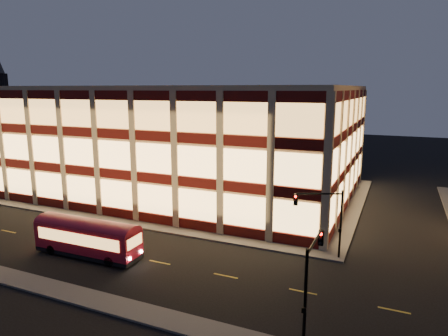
% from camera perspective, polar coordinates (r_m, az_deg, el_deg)
% --- Properties ---
extents(ground, '(200.00, 200.00, 0.00)m').
position_cam_1_polar(ground, '(44.58, -15.84, -7.72)').
color(ground, black).
rests_on(ground, ground).
extents(sidewalk_office_south, '(54.00, 2.00, 0.15)m').
position_cam_1_polar(sidewalk_office_south, '(47.16, -17.90, -6.70)').
color(sidewalk_office_south, '#514F4C').
rests_on(sidewalk_office_south, ground).
extents(sidewalk_office_east, '(2.00, 30.00, 0.15)m').
position_cam_1_polar(sidewalk_office_east, '(51.31, 18.08, -5.25)').
color(sidewalk_office_east, '#514F4C').
rests_on(sidewalk_office_east, ground).
extents(sidewalk_near, '(100.00, 2.00, 0.15)m').
position_cam_1_polar(sidewalk_near, '(36.32, -29.34, -13.13)').
color(sidewalk_near, '#514F4C').
rests_on(sidewalk_near, ground).
extents(office_building, '(50.45, 30.45, 14.50)m').
position_cam_1_polar(office_building, '(58.10, -7.80, 4.33)').
color(office_building, tan).
rests_on(office_building, ground).
extents(traffic_signal_far, '(3.79, 1.87, 6.00)m').
position_cam_1_polar(traffic_signal_far, '(34.31, 14.15, -6.16)').
color(traffic_signal_far, black).
rests_on(traffic_signal_far, ground).
extents(traffic_signal_near, '(0.32, 4.45, 6.00)m').
position_cam_1_polar(traffic_signal_near, '(23.71, 12.43, -14.14)').
color(traffic_signal_near, black).
rests_on(traffic_signal_near, ground).
extents(trolley_bus, '(9.73, 2.68, 3.28)m').
position_cam_1_polar(trolley_bus, '(36.60, -18.93, -9.12)').
color(trolley_bus, maroon).
rests_on(trolley_bus, ground).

